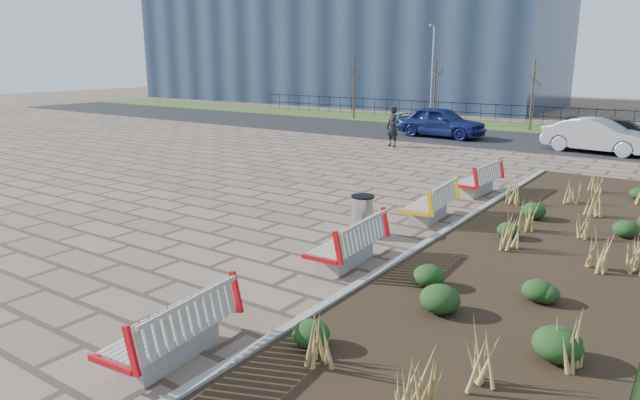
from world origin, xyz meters
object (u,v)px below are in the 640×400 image
Objects in this scene: car_blue at (441,122)px; lamp_west at (432,76)px; litter_bin at (362,216)px; bench_b at (345,241)px; bench_c at (428,201)px; bench_a at (168,326)px; car_silver at (598,136)px; pedestrian at (393,127)px; car_black at (622,134)px; bench_d at (476,178)px.

lamp_west is (-2.84, 5.02, 2.22)m from car_blue.
lamp_west reaches higher than litter_bin.
bench_b reaches higher than litter_bin.
car_blue reaches higher than bench_c.
litter_bin is at bearing -111.91° from bench_c.
car_silver is (1.65, 22.97, 0.27)m from bench_a.
lamp_west is at bearing 101.95° from bench_a.
pedestrian reaches higher than bench_c.
car_black is at bearing -13.88° from car_silver.
pedestrian reaches higher than bench_a.
bench_b is 16.33m from pedestrian.
litter_bin is 14.33m from pedestrian.
bench_b and bench_d have the same top height.
pedestrian is at bearing -76.48° from lamp_west.
litter_bin is (-0.71, -5.73, -0.01)m from bench_d.
bench_b is 0.46× the size of car_silver.
lamp_west is at bearing 110.34° from litter_bin.
car_black reaches higher than bench_a.
litter_bin is (-0.71, 6.51, -0.01)m from bench_a.
bench_d is (0.00, 7.61, 0.00)m from bench_b.
bench_a is 0.46× the size of car_silver.
litter_bin is at bearing 167.02° from car_black.
lamp_west is at bearing 110.01° from bench_c.
pedestrian reaches higher than car_blue.
bench_b is 25.99m from lamp_west.
bench_c is 2.30m from litter_bin.
pedestrian reaches higher than car_black.
bench_a and bench_d have the same top height.
bench_b is 2.16× the size of litter_bin.
lamp_west is (-2.26, 9.38, 2.09)m from pedestrian.
bench_d is at bearing -148.91° from car_blue.
bench_a is 1.00× the size of bench_d.
litter_bin is 0.16× the size of lamp_west.
lamp_west reaches higher than car_silver.
car_blue is at bearing 108.09° from bench_c.
lamp_west is (-10.65, 5.90, 2.27)m from car_silver.
bench_b is at bearing -87.06° from bench_d.
car_black is at bearing 77.61° from bench_c.
car_blue reaches higher than litter_bin.
car_blue reaches higher than bench_d.
bench_c is (0.00, 8.69, 0.00)m from bench_a.
bench_b is 1.00× the size of bench_d.
bench_c is at bearing -154.74° from car_blue.
lamp_west is (-8.29, 22.37, 2.55)m from litter_bin.
bench_c is at bearing -65.97° from lamp_west.
bench_b is at bearing -49.46° from pedestrian.
car_silver is (7.81, -0.88, -0.05)m from car_blue.
car_silver is (1.65, 14.28, 0.27)m from bench_c.
pedestrian is 0.32× the size of lamp_west.
litter_bin is at bearing -48.93° from pedestrian.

